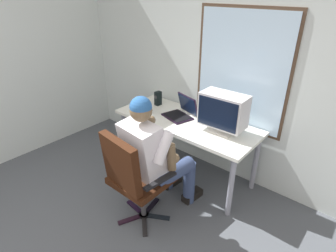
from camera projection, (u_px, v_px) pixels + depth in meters
wall_rear at (230, 52)px, 2.86m from camera, size 4.42×0.08×2.88m
desk at (186, 126)px, 3.11m from camera, size 1.64×0.67×0.71m
office_chair at (133, 174)px, 2.44m from camera, size 0.60×0.55×0.96m
person_seated at (155, 154)px, 2.55m from camera, size 0.55×0.82×1.26m
crt_monitor at (223, 111)px, 2.72m from camera, size 0.47×0.26×0.41m
laptop at (182, 111)px, 3.14m from camera, size 0.39×0.37×0.24m
wine_glass at (148, 106)px, 3.16m from camera, size 0.08×0.08×0.15m
desk_speaker at (158, 98)px, 3.42m from camera, size 0.07×0.09×0.17m
cd_case at (140, 109)px, 3.33m from camera, size 0.18×0.17×0.01m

